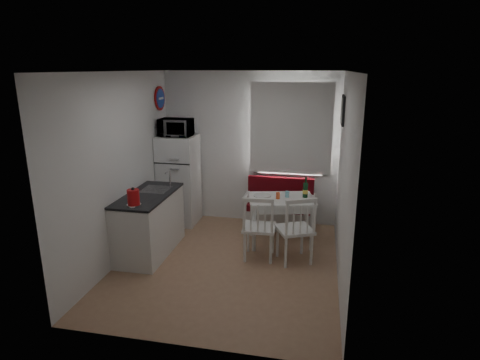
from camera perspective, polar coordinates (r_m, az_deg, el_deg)
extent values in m
cube|color=#A27656|center=(5.72, -1.82, -11.83)|extent=(3.00, 3.50, 0.02)
cube|color=white|center=(5.07, -2.09, 15.19)|extent=(3.00, 3.50, 0.02)
cube|color=white|center=(6.92, 1.42, 4.49)|extent=(3.00, 0.02, 2.60)
cube|color=white|center=(3.65, -8.35, -6.07)|extent=(3.00, 0.02, 2.60)
cube|color=white|center=(5.78, -16.58, 1.58)|extent=(0.02, 3.50, 2.60)
cube|color=white|center=(5.12, 14.60, -0.04)|extent=(0.02, 3.50, 2.60)
cube|color=white|center=(6.75, 7.30, 6.89)|extent=(1.22, 0.06, 1.47)
cube|color=white|center=(6.67, 7.26, 7.22)|extent=(1.35, 0.02, 1.50)
cube|color=white|center=(6.04, -12.75, -6.23)|extent=(0.60, 1.30, 0.86)
cube|color=black|center=(5.89, -13.01, -2.11)|extent=(0.62, 1.32, 0.03)
cube|color=#99999E|center=(6.11, -11.86, -1.74)|extent=(0.40, 0.40, 0.10)
cylinder|color=silver|center=(6.15, -9.94, 0.25)|extent=(0.02, 0.02, 0.26)
cylinder|color=#1A3CA0|center=(6.93, -11.28, 11.32)|extent=(0.03, 0.40, 0.40)
cube|color=black|center=(6.07, 14.38, 9.60)|extent=(0.04, 0.52, 0.42)
cube|color=white|center=(6.91, 5.55, -5.44)|extent=(1.18, 0.45, 0.33)
cube|color=#610811|center=(6.83, 5.60, -3.73)|extent=(1.12, 0.42, 0.11)
cube|color=#610811|center=(6.91, 5.81, -1.28)|extent=(1.12, 0.09, 0.42)
cube|color=white|center=(6.13, 5.92, -2.72)|extent=(1.11, 0.89, 0.04)
cube|color=white|center=(6.16, 5.90, -3.41)|extent=(0.99, 0.77, 0.12)
cylinder|color=white|center=(6.26, 5.82, -5.92)|extent=(0.06, 0.06, 0.70)
cube|color=white|center=(5.72, 2.75, -6.77)|extent=(0.47, 0.45, 0.04)
cube|color=white|center=(5.45, 2.47, -5.04)|extent=(0.43, 0.06, 0.47)
cube|color=white|center=(5.67, 7.79, -7.00)|extent=(0.60, 0.59, 0.04)
cube|color=white|center=(5.39, 7.75, -5.21)|extent=(0.42, 0.22, 0.48)
cube|color=white|center=(7.02, -8.65, 0.03)|extent=(0.62, 0.62, 1.54)
imported|color=white|center=(6.78, -9.11, 7.38)|extent=(0.53, 0.36, 0.29)
cylinder|color=red|center=(5.37, -14.92, -2.41)|extent=(0.19, 0.19, 0.25)
cylinder|color=#F35B28|center=(6.07, 5.42, -2.22)|extent=(0.06, 0.06, 0.10)
cylinder|color=#81CADC|center=(6.15, 6.72, -2.02)|extent=(0.06, 0.06, 0.10)
cylinder|color=white|center=(6.18, 3.17, -2.24)|extent=(0.26, 0.26, 0.02)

